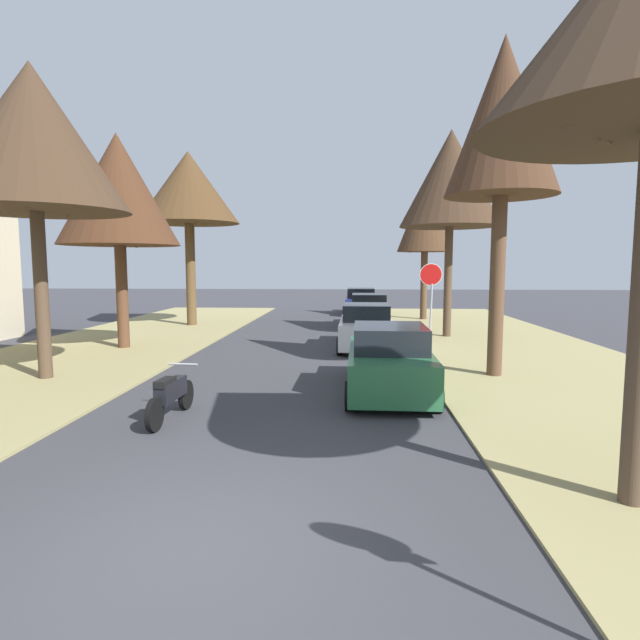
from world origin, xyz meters
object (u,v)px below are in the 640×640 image
Objects in this scene: street_tree_right_far at (425,216)px; street_tree_right_mid_a at (503,120)px; street_tree_right_mid_b at (451,179)px; parked_sedan_black at (369,311)px; parked_motorcycle at (171,395)px; street_tree_left_mid_b at (118,190)px; parked_sedan_green at (389,361)px; stop_sign_far at (431,286)px; street_tree_left_far at (188,189)px; street_tree_left_mid_a at (33,138)px; parked_sedan_navy at (361,302)px; parked_sedan_white at (366,328)px.

street_tree_right_mid_a is at bearing -90.58° from street_tree_right_far.
street_tree_right_mid_b is 1.86× the size of parked_sedan_black.
street_tree_right_mid_b reaches higher than parked_motorcycle.
street_tree_left_mid_b is 1.67× the size of parked_sedan_green.
stop_sign_far is 0.39× the size of street_tree_right_far.
stop_sign_far is at bearing 56.34° from parked_motorcycle.
street_tree_right_far reaches higher than stop_sign_far.
street_tree_left_far is 10.45m from parked_sedan_black.
street_tree_left_mid_a is 7.81m from parked_motorcycle.
street_tree_right_mid_a reaches higher than parked_sedan_black.
street_tree_left_far is 1.87× the size of parked_sedan_navy.
street_tree_right_far reaches higher than parked_sedan_navy.
parked_sedan_green is at bearing -107.92° from street_tree_right_mid_b.
street_tree_right_mid_a is 1.14× the size of street_tree_right_far.
parked_sedan_white is (-3.24, 4.68, -5.84)m from street_tree_right_mid_a.
stop_sign_far is 0.35× the size of street_tree_right_mid_a.
street_tree_right_mid_a is 1.16× the size of street_tree_left_mid_b.
parked_sedan_green is (-3.04, -9.42, -5.63)m from street_tree_right_mid_b.
parked_sedan_green and parked_sedan_black have the same top height.
street_tree_right_mid_b is 12.18m from street_tree_left_far.
street_tree_right_mid_b reaches higher than stop_sign_far.
parked_sedan_black is 6.40m from parked_sedan_navy.
street_tree_right_mid_a is 1.94× the size of parked_sedan_black.
street_tree_right_far is (-0.00, 6.90, -0.77)m from street_tree_right_mid_b.
parked_sedan_green is 19.63m from parked_sedan_navy.
street_tree_right_mid_a is at bearing -18.50° from street_tree_left_mid_b.
parked_sedan_navy is at bearing 135.03° from street_tree_right_far.
street_tree_right_mid_a reaches higher than street_tree_right_mid_b.
parked_sedan_white is at bearing 124.69° from street_tree_right_mid_a.
street_tree_left_mid_b is at bearing -173.65° from stop_sign_far.
street_tree_left_mid_a is 1.77× the size of parked_sedan_green.
parked_sedan_green is (-2.90, -1.84, -5.84)m from street_tree_right_mid_a.
street_tree_left_mid_b is (-11.95, -10.53, -0.09)m from street_tree_right_far.
street_tree_left_far reaches higher than street_tree_left_mid_a.
street_tree_right_far reaches higher than parked_motorcycle.
street_tree_right_mid_b is at bearing 40.47° from parked_sedan_white.
stop_sign_far is at bearing -96.44° from street_tree_right_far.
parked_motorcycle is (-4.27, -15.67, -0.24)m from parked_sedan_black.
parked_sedan_green is at bearing -89.19° from parked_sedan_navy.
street_tree_right_far is 1.70× the size of parked_sedan_green.
parked_sedan_white is at bearing -37.12° from street_tree_left_far.
stop_sign_far is 2.80m from parked_sedan_white.
stop_sign_far is at bearing 99.94° from street_tree_right_mid_a.
street_tree_left_mid_b is at bearing -175.09° from parked_sedan_white.
street_tree_left_mid_a is 10.24m from parked_sedan_green.
street_tree_right_far is at bearing 45.17° from parked_sedan_black.
parked_sedan_black and parked_sedan_navy have the same top height.
parked_sedan_navy is at bearing 58.07° from street_tree_left_mid_b.
parked_sedan_white is 6.72m from parked_sedan_black.
street_tree_right_far is 1.70× the size of parked_sedan_navy.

